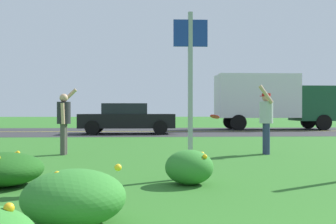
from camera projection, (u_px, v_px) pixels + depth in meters
name	position (u px, v px, depth m)	size (l,w,h in m)	color
ground_plane	(215.00, 150.00, 11.37)	(120.00, 120.00, 0.00)	#2D6B23
highway_strip	(184.00, 131.00, 21.54)	(120.00, 8.89, 0.01)	#2D2D30
highway_center_stripe	(184.00, 131.00, 21.54)	(120.00, 0.16, 0.00)	yellow
daylily_clump_near_camera	(3.00, 169.00, 6.00)	(1.19, 1.24, 0.51)	#1E5619
daylily_clump_mid_center	(74.00, 197.00, 3.94)	(1.01, 1.00, 0.57)	#337F2D
daylily_clump_front_center	(189.00, 167.00, 6.12)	(0.73, 0.70, 0.53)	#337F2D
sign_post_near_path	(190.00, 78.00, 6.67)	(0.56, 0.10, 2.74)	#93969B
person_thrower_dark_shirt	(64.00, 118.00, 10.23)	(0.47, 0.49, 1.69)	#232328
person_catcher_red_cap_gray_shirt	(266.00, 117.00, 10.37)	(0.43, 0.49, 1.76)	#B2B2B7
frisbee_red	(215.00, 117.00, 10.09)	(0.25, 0.24, 0.14)	red
car_black_center_left	(127.00, 118.00, 19.40)	(4.50, 2.00, 1.45)	black
box_truck_dark_green	(271.00, 99.00, 23.79)	(6.70, 2.46, 3.20)	#194C2D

